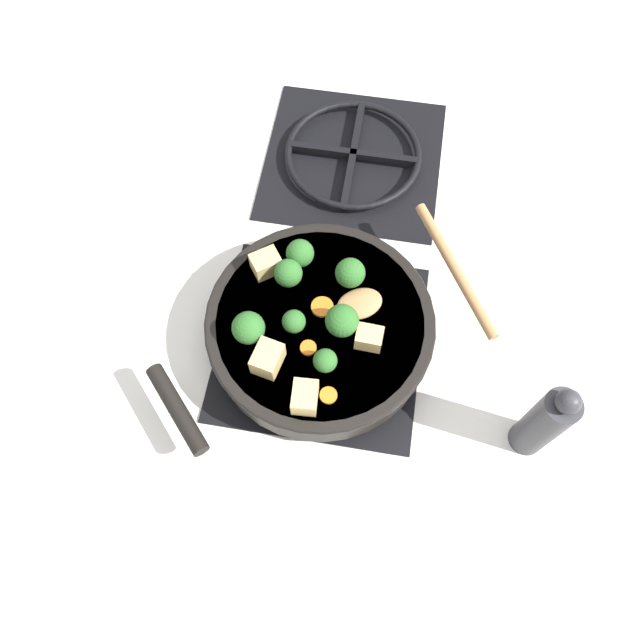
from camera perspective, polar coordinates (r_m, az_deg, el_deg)
ground_plane at (r=0.97m, az=0.00°, el=-2.11°), size 2.40×2.40×0.00m
front_burner_grate at (r=0.96m, az=0.00°, el=-1.83°), size 0.31×0.31×0.03m
rear_burner_grate at (r=1.15m, az=3.04°, el=14.70°), size 0.31×0.31×0.03m
skillet_pan at (r=0.91m, az=-0.09°, el=-0.72°), size 0.39×0.38×0.06m
wooden_spoon at (r=0.92m, az=8.67°, el=3.30°), size 0.24×0.22×0.02m
tofu_cube_center_large at (r=0.85m, az=-4.81°, el=-3.54°), size 0.04×0.05×0.04m
tofu_cube_near_handle at (r=0.83m, az=-1.12°, el=-7.12°), size 0.04×0.04×0.03m
tofu_cube_east_chunk at (r=0.87m, az=4.51°, el=-1.63°), size 0.04×0.03×0.03m
tofu_cube_west_chunk at (r=0.92m, az=-4.96°, el=5.17°), size 0.05×0.05×0.03m
broccoli_floret_near_spoon at (r=0.89m, az=2.78°, el=4.31°), size 0.04×0.04×0.05m
broccoli_floret_center_top at (r=0.90m, az=-2.93°, el=4.29°), size 0.04×0.04×0.05m
broccoli_floret_east_rim at (r=0.91m, az=-1.84°, el=6.11°), size 0.04×0.04×0.05m
broccoli_floret_west_rim at (r=0.84m, az=0.48°, el=-3.75°), size 0.03×0.03×0.04m
broccoli_floret_north_edge at (r=0.86m, az=-6.56°, el=-0.73°), size 0.05×0.05×0.05m
broccoli_floret_south_cluster at (r=0.86m, az=-2.41°, el=-0.16°), size 0.03×0.03×0.04m
broccoli_floret_mid_floret at (r=0.86m, az=2.03°, el=-0.07°), size 0.05×0.05×0.05m
carrot_slice_orange_thin at (r=0.85m, az=0.77°, el=-6.91°), size 0.02×0.02×0.01m
carrot_slice_near_center at (r=0.90m, az=0.37°, el=1.17°), size 0.03×0.03×0.01m
carrot_slice_edge_slice at (r=0.87m, az=-1.08°, el=-2.56°), size 0.02×0.02×0.01m
pepper_mill at (r=0.88m, az=19.84°, el=-8.77°), size 0.05×0.05×0.19m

